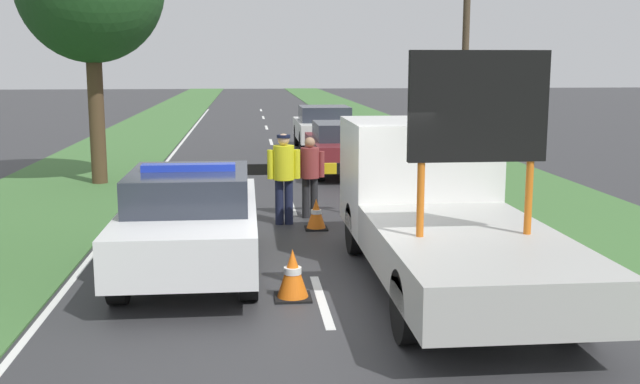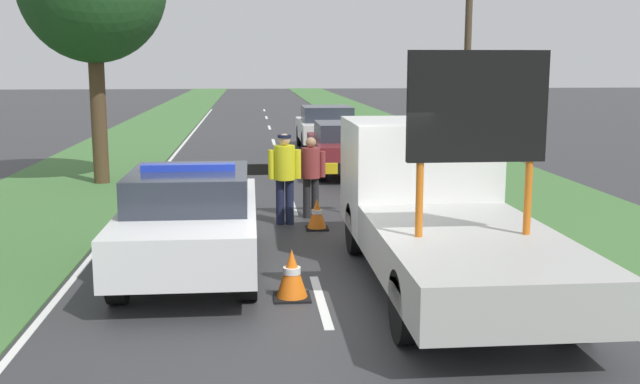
% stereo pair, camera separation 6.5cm
% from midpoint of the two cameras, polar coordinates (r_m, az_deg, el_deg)
% --- Properties ---
extents(ground_plane, '(160.00, 160.00, 0.00)m').
position_cam_midpoint_polar(ground_plane, '(10.08, 0.13, -7.90)').
color(ground_plane, '#333335').
extents(lane_markings, '(7.02, 55.36, 0.01)m').
position_cam_midpoint_polar(lane_markings, '(22.89, -2.96, 2.13)').
color(lane_markings, silver).
rests_on(lane_markings, ground).
extents(grass_verge_left, '(3.89, 120.00, 0.03)m').
position_cam_midpoint_polar(grass_verge_left, '(30.07, -14.07, 3.71)').
color(grass_verge_left, '#427038').
rests_on(grass_verge_left, ground).
extents(grass_verge_right, '(3.89, 120.00, 0.03)m').
position_cam_midpoint_polar(grass_verge_right, '(30.40, 6.94, 4.00)').
color(grass_verge_right, '#427038').
rests_on(grass_verge_right, ground).
extents(police_car, '(1.92, 4.72, 1.63)m').
position_cam_midpoint_polar(police_car, '(11.18, -9.66, -1.99)').
color(police_car, white).
rests_on(police_car, ground).
extents(work_truck, '(2.21, 6.28, 3.22)m').
position_cam_midpoint_polar(work_truck, '(10.99, 8.96, -0.82)').
color(work_truck, white).
rests_on(work_truck, ground).
extents(road_barrier, '(2.82, 0.08, 1.05)m').
position_cam_midpoint_polar(road_barrier, '(15.22, -2.04, 1.49)').
color(road_barrier, black).
rests_on(road_barrier, ground).
extents(police_officer, '(0.63, 0.40, 1.75)m').
position_cam_midpoint_polar(police_officer, '(14.25, -2.58, 1.63)').
color(police_officer, '#191E38').
rests_on(police_officer, ground).
extents(pedestrian_civilian, '(0.58, 0.37, 1.62)m').
position_cam_midpoint_polar(pedestrian_civilian, '(14.86, -0.58, 1.63)').
color(pedestrian_civilian, '#232326').
rests_on(pedestrian_civilian, ground).
extents(traffic_cone_near_police, '(0.42, 0.42, 0.58)m').
position_cam_midpoint_polar(traffic_cone_near_police, '(16.66, -9.27, 0.08)').
color(traffic_cone_near_police, black).
rests_on(traffic_cone_near_police, ground).
extents(traffic_cone_centre_front, '(0.48, 0.48, 0.67)m').
position_cam_midpoint_polar(traffic_cone_centre_front, '(9.88, -1.97, -6.28)').
color(traffic_cone_centre_front, black).
rests_on(traffic_cone_centre_front, ground).
extents(traffic_cone_near_truck, '(0.45, 0.45, 0.62)m').
position_cam_midpoint_polar(traffic_cone_near_truck, '(14.59, -11.43, -1.28)').
color(traffic_cone_near_truck, black).
rests_on(traffic_cone_near_truck, ground).
extents(traffic_cone_behind_barrier, '(0.42, 0.42, 0.58)m').
position_cam_midpoint_polar(traffic_cone_behind_barrier, '(13.93, -0.11, -1.69)').
color(traffic_cone_behind_barrier, black).
rests_on(traffic_cone_behind_barrier, ground).
extents(traffic_cone_lane_edge, '(0.47, 0.47, 0.65)m').
position_cam_midpoint_polar(traffic_cone_lane_edge, '(15.28, -10.31, -0.69)').
color(traffic_cone_lane_edge, black).
rests_on(traffic_cone_lane_edge, ground).
extents(queued_car_wagon_maroon, '(1.84, 4.37, 1.44)m').
position_cam_midpoint_polar(queued_car_wagon_maroon, '(20.91, 2.06, 3.47)').
color(queued_car_wagon_maroon, maroon).
rests_on(queued_car_wagon_maroon, ground).
extents(queued_car_van_white, '(1.94, 4.35, 1.55)m').
position_cam_midpoint_polar(queued_car_van_white, '(26.68, 0.57, 5.00)').
color(queued_car_van_white, silver).
rests_on(queued_car_van_white, ground).
extents(utility_pole, '(1.20, 0.20, 6.10)m').
position_cam_midpoint_polar(utility_pole, '(22.20, 11.24, 9.90)').
color(utility_pole, '#473828').
rests_on(utility_pole, ground).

